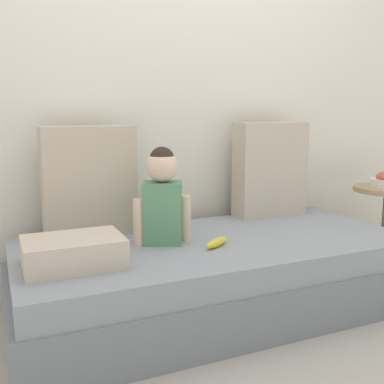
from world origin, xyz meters
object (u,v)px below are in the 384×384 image
toddler (162,197)px  banana (217,243)px  couch (215,275)px  folded_blanket (73,252)px  throw_pillow_left (89,181)px  throw_pillow_right (270,169)px

toddler → banana: (0.21, -0.17, -0.21)m
couch → folded_blanket: folded_blanket is taller
couch → folded_blanket: 0.76m
couch → toddler: 0.49m
couch → toddler: toddler is taller
throw_pillow_left → banana: throw_pillow_left is taller
couch → folded_blanket: bearing=-170.9°
toddler → banana: toddler is taller
couch → banana: banana is taller
couch → folded_blanket: (-0.71, -0.11, 0.24)m
couch → folded_blanket: size_ratio=4.97×
toddler → throw_pillow_right: bearing=20.5°
throw_pillow_left → throw_pillow_right: 1.09m
throw_pillow_left → throw_pillow_right: bearing=0.0°
couch → banana: size_ratio=11.69×
toddler → couch: bearing=-12.5°
couch → throw_pillow_right: (0.55, 0.36, 0.47)m
toddler → folded_blanket: (-0.45, -0.17, -0.17)m
throw_pillow_right → folded_blanket: size_ratio=1.41×
folded_blanket → throw_pillow_left: bearing=70.6°
couch → banana: 0.24m
folded_blanket → banana: bearing=0.4°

